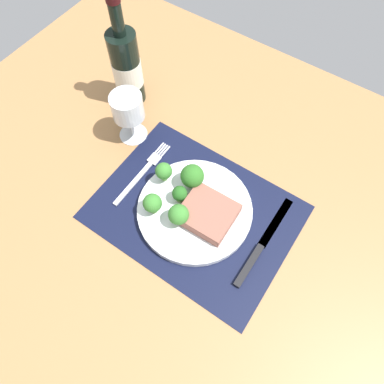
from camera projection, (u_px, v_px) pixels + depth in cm
name	position (u px, v px, depth cm)	size (l,w,h in cm)	color
ground_plane	(195.00, 215.00, 79.76)	(140.00, 110.00, 3.00)	#996D42
placemat	(195.00, 212.00, 78.31)	(41.91, 31.41, 0.30)	black
plate	(195.00, 210.00, 77.48)	(24.49, 24.49, 1.60)	silver
steak	(207.00, 215.00, 74.57)	(10.75, 9.75, 2.71)	#8C5647
broccoli_near_fork	(179.00, 195.00, 75.54)	(3.25, 3.25, 4.28)	#6B994C
broccoli_near_steak	(192.00, 176.00, 76.58)	(5.06, 5.06, 6.02)	#5B8942
broccoli_back_left	(152.00, 203.00, 73.80)	(3.99, 3.99, 5.31)	#5B8942
broccoli_front_edge	(179.00, 215.00, 72.58)	(4.28, 4.28, 5.42)	#6B994C
broccoli_center	(164.00, 171.00, 77.59)	(3.70, 3.70, 5.00)	#6B994C
fork	(143.00, 172.00, 82.59)	(2.40, 19.20, 0.50)	silver
knife	(260.00, 248.00, 73.94)	(1.80, 23.00, 0.80)	black
wine_bottle	(127.00, 67.00, 85.27)	(6.96, 6.96, 28.06)	black
wine_glass	(128.00, 109.00, 80.44)	(7.24, 7.24, 12.79)	silver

